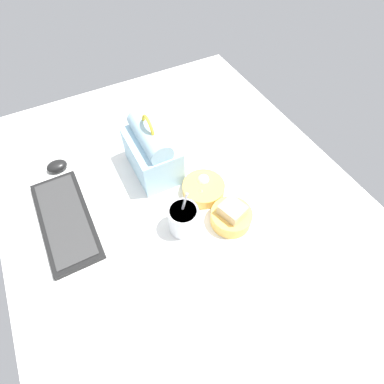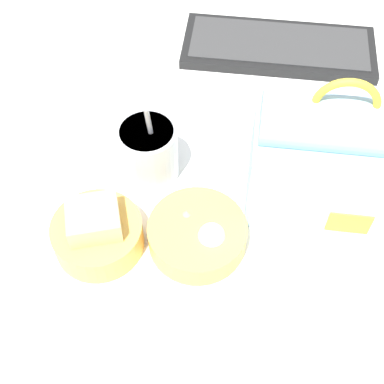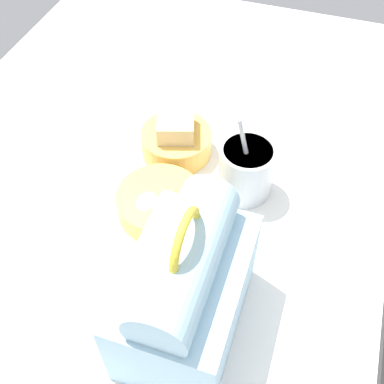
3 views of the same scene
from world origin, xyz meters
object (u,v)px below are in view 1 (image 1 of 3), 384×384
Objects in this scene: soup_cup at (183,219)px; lunch_bag at (152,151)px; bento_bowl_sandwich at (231,216)px; computer_mouse at (57,166)px; bento_bowl_snacks at (204,188)px; keyboard at (65,219)px.

lunch_bag is at bearing -3.22° from soup_cup.
bento_bowl_sandwich is 62.12cm from computer_mouse.
bento_bowl_snacks is (13.47, 2.02, -0.88)cm from bento_bowl_sandwich.
lunch_bag is at bearing -78.24° from keyboard.
keyboard is at bearing 101.76° from lunch_bag.
keyboard is 22.51cm from computer_mouse.
keyboard is 2.83× the size of bento_bowl_sandwich.
bento_bowl_sandwich is (-4.78, -13.62, -1.85)cm from soup_cup.
lunch_bag is 20.66cm from bento_bowl_snacks.
lunch_bag is at bearing 22.01° from bento_bowl_sandwich.
bento_bowl_snacks is at bearing 8.55° from bento_bowl_sandwich.
bento_bowl_snacks reaches higher than computer_mouse.
computer_mouse is at bearing 42.53° from bento_bowl_sandwich.
computer_mouse is (45.76, 41.98, -1.39)cm from bento_bowl_sandwich.
computer_mouse is (15.60, 29.79, -7.19)cm from lunch_bag.
soup_cup is at bearing 176.78° from lunch_bag.
bento_bowl_sandwich is at bearing -171.45° from bento_bowl_snacks.
bento_bowl_sandwich is at bearing -137.47° from computer_mouse.
computer_mouse is at bearing 51.05° from bento_bowl_snacks.
soup_cup reaches higher than computer_mouse.
bento_bowl_sandwich is 1.79× the size of computer_mouse.
lunch_bag reaches higher than keyboard.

